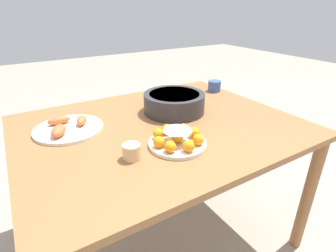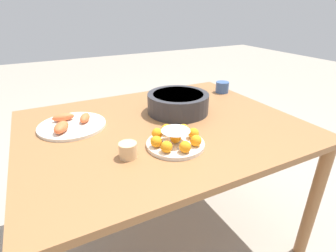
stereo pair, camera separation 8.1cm
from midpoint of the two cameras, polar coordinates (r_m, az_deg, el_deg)
ground_plane at (r=1.73m, az=-2.86°, el=-22.04°), size 12.00×12.00×0.00m
dining_table at (r=1.33m, az=-3.44°, el=-2.93°), size 1.33×1.05×0.73m
cake_plate at (r=1.09m, az=-0.07°, el=-2.96°), size 0.24×0.24×0.08m
serving_bowl at (r=1.42m, az=-0.28°, el=5.20°), size 0.33×0.33×0.10m
sauce_bowl at (r=1.67m, az=0.15°, el=6.77°), size 0.09×0.09×0.02m
seafood_platter at (r=1.32m, az=-22.66°, el=-0.35°), size 0.32×0.32×0.06m
cup_near at (r=1.01m, az=-10.20°, el=-5.57°), size 0.07×0.07×0.06m
cup_far at (r=1.81m, az=8.78°, el=8.58°), size 0.09×0.09×0.07m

